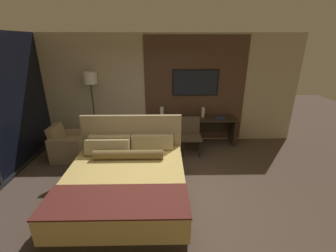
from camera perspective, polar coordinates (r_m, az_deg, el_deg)
The scene contains 11 objects.
ground_plane at distance 4.14m, azimuth -2.26°, elevation -18.17°, with size 16.00×16.00×0.00m, color #4C3D33.
wall_back_tv_panel at distance 5.94m, azimuth -0.69°, elevation 9.10°, with size 7.20×0.09×2.80m.
bed at distance 3.98m, azimuth -10.64°, elevation -14.00°, with size 1.97×2.10×1.26m.
desk at distance 5.98m, azimuth 6.77°, elevation 0.14°, with size 2.10×0.51×0.73m.
tv at distance 5.88m, azimuth 6.97°, elevation 10.88°, with size 1.17×0.04×0.66m.
desk_chair at distance 5.48m, azimuth 5.72°, elevation -1.60°, with size 0.50×0.50×0.89m.
armchair_by_window at distance 5.78m, azimuth -23.84°, elevation -4.77°, with size 0.74×0.75×0.82m.
floor_lamp at distance 5.89m, azimuth -19.06°, elevation 9.98°, with size 0.34×0.34×1.91m.
vase_tall at distance 5.94m, azimuth 8.88°, elevation 3.49°, with size 0.09×0.09×0.26m.
vase_short at distance 5.78m, azimuth -1.58°, elevation 3.41°, with size 0.10×0.10×0.29m.
book at distance 5.95m, azimuth 12.99°, elevation 2.07°, with size 0.23×0.16×0.03m.
Camera 1 is at (0.09, -3.22, 2.61)m, focal length 24.00 mm.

